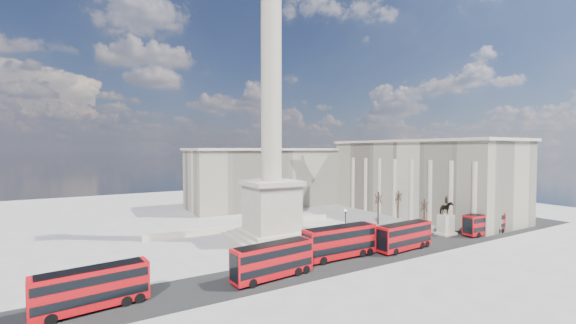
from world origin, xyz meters
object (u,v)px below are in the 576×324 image
at_px(red_bus_e, 93,288).
at_px(red_bus_b, 340,241).
at_px(victorian_lamp, 345,223).
at_px(pedestrian_crossing, 352,234).
at_px(pedestrian_walking, 382,230).
at_px(pedestrian_standing, 429,229).
at_px(nelsons_column, 271,169).
at_px(red_bus_a, 273,260).
at_px(red_bus_d, 484,223).
at_px(red_bus_c, 405,236).
at_px(equestrian_statue, 446,221).

bearing_deg(red_bus_e, red_bus_b, -5.33).
height_order(victorian_lamp, pedestrian_crossing, victorian_lamp).
height_order(pedestrian_walking, pedestrian_standing, pedestrian_standing).
bearing_deg(pedestrian_standing, pedestrian_walking, -18.96).
height_order(nelsons_column, pedestrian_standing, nelsons_column).
distance_m(red_bus_b, red_bus_e, 32.44).
bearing_deg(nelsons_column, red_bus_a, -116.84).
xyz_separation_m(red_bus_b, pedestrian_crossing, (9.17, 8.05, -1.73)).
height_order(red_bus_d, pedestrian_crossing, red_bus_d).
bearing_deg(pedestrian_crossing, red_bus_c, 151.31).
relative_size(red_bus_a, victorian_lamp, 1.93).
bearing_deg(red_bus_d, red_bus_a, -177.63).
relative_size(nelsons_column, victorian_lamp, 8.55).
distance_m(victorian_lamp, equestrian_statue, 20.72).
relative_size(red_bus_d, pedestrian_standing, 6.45).
relative_size(red_bus_a, red_bus_b, 0.94).
bearing_deg(red_bus_e, red_bus_d, -7.94).
height_order(equestrian_statue, pedestrian_standing, equestrian_statue).
xyz_separation_m(nelsons_column, equestrian_statue, (30.88, -12.65, -10.37)).
relative_size(red_bus_a, red_bus_e, 1.03).
bearing_deg(red_bus_c, pedestrian_standing, 20.05).
bearing_deg(red_bus_b, equestrian_statue, 2.79).
height_order(red_bus_d, pedestrian_standing, red_bus_d).
xyz_separation_m(red_bus_c, pedestrian_walking, (4.69, 9.67, -1.54)).
height_order(red_bus_e, pedestrian_standing, red_bus_e).
xyz_separation_m(red_bus_b, pedestrian_standing, (25.30, 4.10, -1.76)).
distance_m(red_bus_a, pedestrian_standing, 38.32).
xyz_separation_m(red_bus_b, victorian_lamp, (6.64, 6.86, 0.89)).
bearing_deg(nelsons_column, pedestrian_walking, -16.16).
relative_size(red_bus_c, victorian_lamp, 1.87).
distance_m(red_bus_c, pedestrian_crossing, 10.30).
relative_size(red_bus_b, pedestrian_crossing, 7.40).
bearing_deg(pedestrian_walking, red_bus_d, -64.77).
distance_m(red_bus_b, pedestrian_standing, 25.69).
relative_size(victorian_lamp, pedestrian_standing, 3.73).
bearing_deg(red_bus_b, victorian_lamp, 45.97).
height_order(red_bus_a, red_bus_c, red_bus_a).
height_order(red_bus_b, red_bus_e, red_bus_b).
relative_size(red_bus_b, victorian_lamp, 2.05).
relative_size(red_bus_a, red_bus_c, 1.03).
relative_size(pedestrian_walking, pedestrian_crossing, 0.94).
relative_size(red_bus_b, pedestrian_walking, 7.89).
relative_size(red_bus_d, pedestrian_walking, 6.65).
bearing_deg(red_bus_d, red_bus_b, 178.57).
height_order(victorian_lamp, pedestrian_standing, victorian_lamp).
relative_size(red_bus_c, pedestrian_walking, 7.20).
height_order(nelsons_column, pedestrian_walking, nelsons_column).
height_order(red_bus_b, pedestrian_standing, red_bus_b).
bearing_deg(red_bus_b, red_bus_a, -170.00).
relative_size(red_bus_c, red_bus_d, 1.08).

